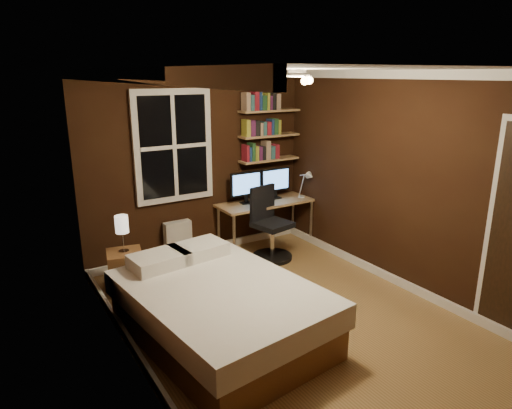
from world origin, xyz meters
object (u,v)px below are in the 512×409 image
bed (220,310)px  desk_lamp (305,184)px  nightstand (126,271)px  desk (266,206)px  monitor_left (246,188)px  monitor_right (275,183)px  radiator (178,241)px  office_chair (270,232)px  bedside_lamp (122,234)px

bed → desk_lamp: 2.86m
nightstand → desk: size_ratio=0.34×
monitor_left → monitor_right: 0.50m
monitor_left → desk_lamp: monitor_left is taller
radiator → office_chair: size_ratio=0.55×
monitor_left → monitor_right: size_ratio=1.00×
nightstand → monitor_left: (1.88, 0.41, 0.67)m
desk_lamp → office_chair: 0.96m
desk → office_chair: 0.51m
bed → monitor_right: monitor_right is taller
desk → desk_lamp: desk_lamp is taller
bed → nightstand: 1.54m
monitor_left → radiator: bearing=173.6°
monitor_right → office_chair: 0.82m
bed → office_chair: 2.05m
nightstand → monitor_left: monitor_left is taller
monitor_right → radiator: bearing=175.7°
bedside_lamp → office_chair: bearing=-1.8°
bedside_lamp → monitor_right: (2.38, 0.41, 0.21)m
bed → bedside_lamp: size_ratio=5.02×
monitor_left → office_chair: size_ratio=0.49×
nightstand → desk_lamp: desk_lamp is taller
nightstand → radiator: 1.02m
radiator → desk: bearing=-8.1°
monitor_right → bedside_lamp: bearing=-170.1°
bedside_lamp → monitor_right: size_ratio=0.89×
monitor_left → monitor_right: same height
nightstand → desk_lamp: 2.83m
bedside_lamp → desk_lamp: desk_lamp is taller
nightstand → bedside_lamp: size_ratio=1.11×
desk → monitor_left: size_ratio=2.95×
bed → office_chair: office_chair is taller
desk → monitor_left: bearing=166.2°
nightstand → office_chair: size_ratio=0.49×
desk_lamp → office_chair: desk_lamp is taller
radiator → bed: bearing=-101.3°
radiator → desk: size_ratio=0.38×
nightstand → office_chair: 1.98m
desk → nightstand: bearing=-171.1°
bed → office_chair: (1.50, 1.40, 0.08)m
radiator → monitor_right: (1.51, -0.11, 0.63)m
bedside_lamp → desk_lamp: 2.76m
radiator → desk_lamp: desk_lamp is taller
monitor_right → desk_lamp: bearing=-33.0°
radiator → monitor_left: size_ratio=1.13×
desk → desk_lamp: bearing=-16.1°
radiator → monitor_right: monitor_right is taller
desk → office_chair: office_chair is taller
radiator → office_chair: office_chair is taller
desk_lamp → monitor_right: bearing=147.0°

